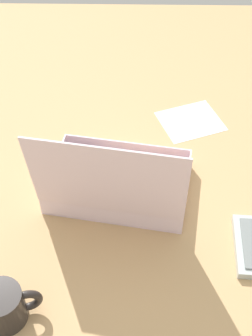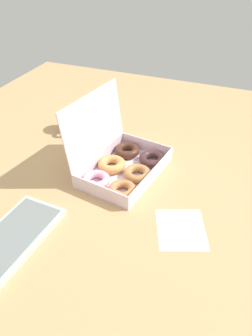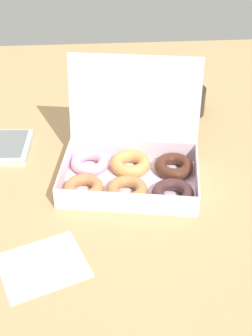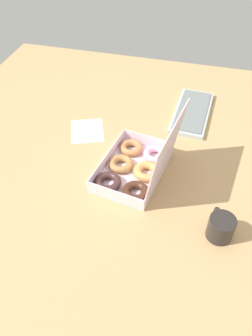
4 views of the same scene
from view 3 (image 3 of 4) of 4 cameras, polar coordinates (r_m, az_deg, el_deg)
name	(u,v)px [view 3 (image 3 of 4)]	position (r cm, az deg, el deg)	size (l,w,h in cm)	color
ground_plane	(132,187)	(111.18, 0.76, -2.28)	(180.00, 180.00, 2.00)	tan
donut_box	(131,167)	(109.84, 0.64, 0.07)	(35.02, 29.81, 26.43)	white
coffee_mug	(190,101)	(138.08, 7.80, 8.13)	(11.32, 8.15, 8.02)	#2B2624
paper_napkin	(43,266)	(92.83, -10.10, -11.62)	(15.91, 13.52, 0.15)	white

